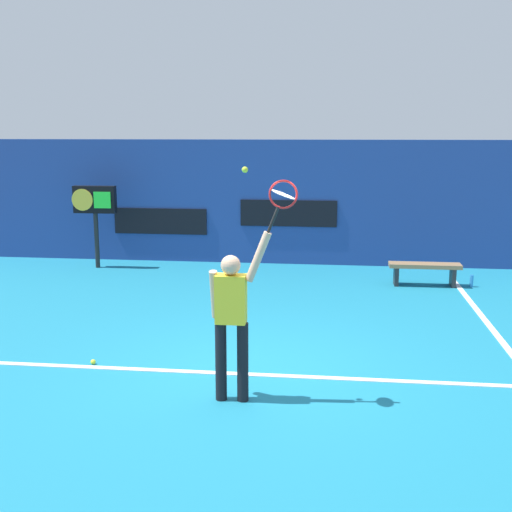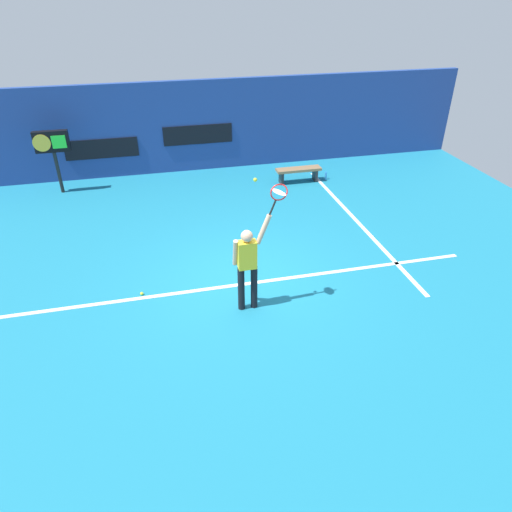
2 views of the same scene
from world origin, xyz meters
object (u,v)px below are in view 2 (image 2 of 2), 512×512
object	(u,v)px
water_bottle	(326,176)
tennis_player	(247,263)
tennis_ball	(255,180)
court_bench	(298,172)
scoreboard_clock	(52,145)
tennis_racket	(278,194)
spare_ball	(142,293)

from	to	relation	value
water_bottle	tennis_player	bearing A→B (deg)	-123.13
tennis_ball	court_bench	size ratio (longest dim) A/B	0.05
water_bottle	scoreboard_clock	bearing A→B (deg)	173.74
tennis_player	water_bottle	world-z (taller)	tennis_player
tennis_ball	court_bench	bearing A→B (deg)	64.69
tennis_racket	water_bottle	bearing A→B (deg)	60.83
tennis_ball	tennis_racket	bearing A→B (deg)	-2.98
tennis_racket	scoreboard_clock	bearing A→B (deg)	124.74
court_bench	spare_ball	size ratio (longest dim) A/B	20.59
tennis_racket	spare_ball	size ratio (longest dim) A/B	9.18
tennis_ball	water_bottle	distance (m)	7.38
scoreboard_clock	spare_ball	xyz separation A→B (m)	(2.14, -5.87, -1.41)
court_bench	spare_ball	distance (m)	7.03
court_bench	water_bottle	size ratio (longest dim) A/B	5.83
tennis_ball	spare_ball	xyz separation A→B (m)	(-2.15, 0.88, -2.59)
tennis_ball	water_bottle	size ratio (longest dim) A/B	0.28
spare_ball	court_bench	bearing A→B (deg)	45.37
tennis_racket	spare_ball	world-z (taller)	tennis_racket
tennis_player	court_bench	xyz separation A→B (m)	(2.93, 5.89, -0.67)
court_bench	water_bottle	world-z (taller)	court_bench
tennis_player	scoreboard_clock	distance (m)	7.95
tennis_player	tennis_racket	bearing A→B (deg)	-0.44
tennis_racket	water_bottle	xyz separation A→B (m)	(3.29, 5.90, -2.21)
court_bench	water_bottle	bearing A→B (deg)	0.00
tennis_ball	scoreboard_clock	world-z (taller)	tennis_ball
tennis_player	spare_ball	size ratio (longest dim) A/B	28.92
tennis_racket	tennis_player	bearing A→B (deg)	179.56
scoreboard_clock	tennis_player	bearing A→B (deg)	-58.54
court_bench	tennis_player	bearing A→B (deg)	-116.44
tennis_racket	court_bench	size ratio (longest dim) A/B	0.45
scoreboard_clock	spare_ball	world-z (taller)	scoreboard_clock
tennis_racket	scoreboard_clock	distance (m)	8.29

